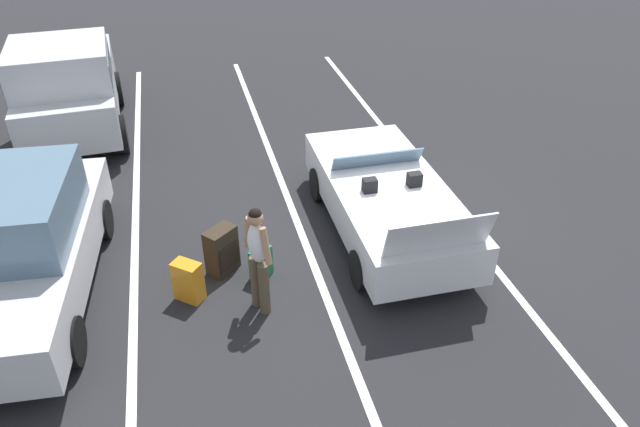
# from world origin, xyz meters

# --- Properties ---
(ground_plane) EXTENTS (80.00, 80.00, 0.00)m
(ground_plane) POSITION_xyz_m (0.00, 0.00, 0.00)
(ground_plane) COLOR black
(lot_line_near) EXTENTS (18.00, 0.12, 0.01)m
(lot_line_near) POSITION_xyz_m (0.00, -1.33, 0.00)
(lot_line_near) COLOR silver
(lot_line_near) RESTS_ON ground_plane
(lot_line_mid) EXTENTS (18.00, 0.12, 0.01)m
(lot_line_mid) POSITION_xyz_m (0.00, 1.37, 0.00)
(lot_line_mid) COLOR silver
(lot_line_mid) RESTS_ON ground_plane
(lot_line_far) EXTENTS (18.00, 0.12, 0.01)m
(lot_line_far) POSITION_xyz_m (0.00, 4.07, 0.00)
(lot_line_far) COLOR silver
(lot_line_far) RESTS_ON ground_plane
(convertible_car) EXTENTS (4.16, 1.85, 1.53)m
(convertible_car) POSITION_xyz_m (0.20, 0.00, 0.59)
(convertible_car) COLOR silver
(convertible_car) RESTS_ON ground_plane
(suitcase_large_black) EXTENTS (0.52, 0.55, 0.74)m
(suitcase_large_black) POSITION_xyz_m (-0.41, 2.73, 0.37)
(suitcase_large_black) COLOR #2D2319
(suitcase_large_black) RESTS_ON ground_plane
(suitcase_medium_bright) EXTENTS (0.44, 0.46, 0.62)m
(suitcase_medium_bright) POSITION_xyz_m (-0.95, 3.27, 0.31)
(suitcase_medium_bright) COLOR orange
(suitcase_medium_bright) RESTS_ON ground_plane
(suitcase_small_carryon) EXTENTS (0.38, 0.38, 0.50)m
(suitcase_small_carryon) POSITION_xyz_m (-0.70, 2.20, 0.25)
(suitcase_small_carryon) COLOR #19723F
(suitcase_small_carryon) RESTS_ON ground_plane
(traveler_person) EXTENTS (0.58, 0.34, 1.65)m
(traveler_person) POSITION_xyz_m (-1.39, 2.31, 0.93)
(traveler_person) COLOR #4C3F2D
(traveler_person) RESTS_ON ground_plane
(parked_pickup_truck_near) EXTENTS (5.12, 2.32, 2.10)m
(parked_pickup_truck_near) POSITION_xyz_m (5.32, 5.34, 1.11)
(parked_pickup_truck_near) COLOR #B2B2B7
(parked_pickup_truck_near) RESTS_ON ground_plane
(parked_sedan_far) EXTENTS (4.63, 2.15, 1.82)m
(parked_sedan_far) POSITION_xyz_m (-0.32, 5.47, 0.89)
(parked_sedan_far) COLOR #B2B2B7
(parked_sedan_far) RESTS_ON ground_plane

